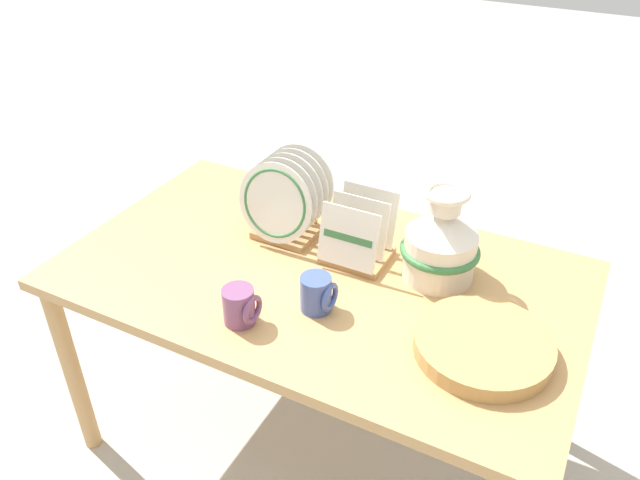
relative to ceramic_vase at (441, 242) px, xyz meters
The scene contains 8 objects.
ground_plane 0.92m from the ceramic_vase, 156.10° to the right, with size 14.00×14.00×0.00m, color #B2ADA3.
display_table 0.39m from the ceramic_vase, 156.10° to the right, with size 1.51×0.88×0.74m.
ceramic_vase is the anchor object (origin of this frame).
dish_rack_round_plates 0.50m from the ceramic_vase, behind, with size 0.25×0.21×0.27m.
dish_rack_square_plates 0.25m from the ceramic_vase, behind, with size 0.19×0.19×0.20m.
wicker_charger_stack 0.34m from the ceramic_vase, 51.40° to the right, with size 0.34×0.34×0.04m.
mug_plum_glaze 0.59m from the ceramic_vase, 132.20° to the right, with size 0.09×0.08×0.10m.
mug_cobalt_glaze 0.38m from the ceramic_vase, 129.03° to the right, with size 0.09×0.08×0.10m.
Camera 1 is at (0.68, -1.31, 1.83)m, focal length 35.00 mm.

